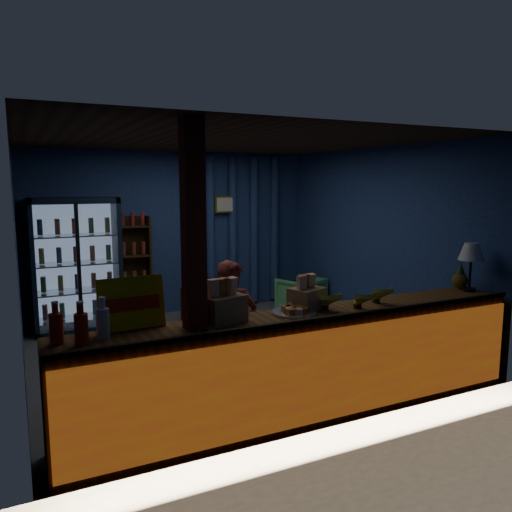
# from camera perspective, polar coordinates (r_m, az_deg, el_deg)

# --- Properties ---
(ground) EXTENTS (4.60, 4.60, 0.00)m
(ground) POSITION_cam_1_polar(r_m,az_deg,el_deg) (6.39, -3.35, -10.88)
(ground) COLOR #515154
(ground) RESTS_ON ground
(room_walls) EXTENTS (4.60, 4.60, 4.60)m
(room_walls) POSITION_cam_1_polar(r_m,az_deg,el_deg) (6.06, -3.47, 3.28)
(room_walls) COLOR navy
(room_walls) RESTS_ON ground
(counter) EXTENTS (4.40, 0.57, 0.99)m
(counter) POSITION_cam_1_polar(r_m,az_deg,el_deg) (4.62, 5.87, -12.28)
(counter) COLOR brown
(counter) RESTS_ON ground
(support_post) EXTENTS (0.16, 0.16, 2.60)m
(support_post) POSITION_cam_1_polar(r_m,az_deg,el_deg) (3.97, -7.07, -3.37)
(support_post) COLOR maroon
(support_post) RESTS_ON ground
(beverage_cooler) EXTENTS (1.20, 0.62, 1.90)m
(beverage_cooler) POSITION_cam_1_polar(r_m,az_deg,el_deg) (7.63, -19.88, -0.97)
(beverage_cooler) COLOR black
(beverage_cooler) RESTS_ON ground
(bottle_shelf) EXTENTS (0.50, 0.28, 1.60)m
(bottle_shelf) POSITION_cam_1_polar(r_m,az_deg,el_deg) (7.92, -13.82, -1.42)
(bottle_shelf) COLOR #332410
(bottle_shelf) RESTS_ON ground
(curtain_folds) EXTENTS (1.74, 0.14, 2.50)m
(curtain_folds) POSITION_cam_1_polar(r_m,az_deg,el_deg) (8.44, -2.68, 2.87)
(curtain_folds) COLOR navy
(curtain_folds) RESTS_ON room_walls
(framed_picture) EXTENTS (0.36, 0.04, 0.28)m
(framed_picture) POSITION_cam_1_polar(r_m,az_deg,el_deg) (8.31, -3.54, 5.89)
(framed_picture) COLOR gold
(framed_picture) RESTS_ON room_walls
(shopkeeper) EXTENTS (0.53, 0.37, 1.38)m
(shopkeeper) POSITION_cam_1_polar(r_m,az_deg,el_deg) (4.83, -2.73, -8.69)
(shopkeeper) COLOR maroon
(shopkeeper) RESTS_ON ground
(green_chair) EXTENTS (0.79, 0.80, 0.58)m
(green_chair) POSITION_cam_1_polar(r_m,az_deg,el_deg) (8.23, 5.14, -4.42)
(green_chair) COLOR #5EBD6A
(green_chair) RESTS_ON ground
(side_table) EXTENTS (0.63, 0.50, 0.64)m
(side_table) POSITION_cam_1_polar(r_m,az_deg,el_deg) (7.62, -5.94, -5.64)
(side_table) COLOR #332410
(side_table) RESTS_ON ground
(yellow_sign) EXTENTS (0.53, 0.13, 0.42)m
(yellow_sign) POSITION_cam_1_polar(r_m,az_deg,el_deg) (4.08, -14.04, -5.26)
(yellow_sign) COLOR yellow
(yellow_sign) RESTS_ON counter
(soda_bottles) EXTENTS (0.42, 0.18, 0.32)m
(soda_bottles) POSITION_cam_1_polar(r_m,az_deg,el_deg) (3.87, -19.43, -7.48)
(soda_bottles) COLOR red
(soda_bottles) RESTS_ON counter
(snack_box_left) EXTENTS (0.41, 0.37, 0.37)m
(snack_box_left) POSITION_cam_1_polar(r_m,az_deg,el_deg) (4.21, -3.93, -5.71)
(snack_box_left) COLOR olive
(snack_box_left) RESTS_ON counter
(snack_box_centre) EXTENTS (0.36, 0.33, 0.32)m
(snack_box_centre) POSITION_cam_1_polar(r_m,az_deg,el_deg) (4.64, 5.84, -4.65)
(snack_box_centre) COLOR olive
(snack_box_centre) RESTS_ON counter
(pastry_tray) EXTENTS (0.40, 0.40, 0.07)m
(pastry_tray) POSITION_cam_1_polar(r_m,az_deg,el_deg) (4.47, 4.43, -6.31)
(pastry_tray) COLOR silver
(pastry_tray) RESTS_ON counter
(banana_bunches) EXTENTS (0.86, 0.32, 0.19)m
(banana_bunches) POSITION_cam_1_polar(r_m,az_deg,el_deg) (4.75, 11.38, -4.72)
(banana_bunches) COLOR gold
(banana_bunches) RESTS_ON counter
(table_lamp) EXTENTS (0.27, 0.27, 0.53)m
(table_lamp) POSITION_cam_1_polar(r_m,az_deg,el_deg) (5.76, 23.39, 0.26)
(table_lamp) COLOR black
(table_lamp) RESTS_ON counter
(pineapple) EXTENTS (0.17, 0.17, 0.29)m
(pineapple) POSITION_cam_1_polar(r_m,az_deg,el_deg) (5.89, 22.29, -2.36)
(pineapple) COLOR brown
(pineapple) RESTS_ON counter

